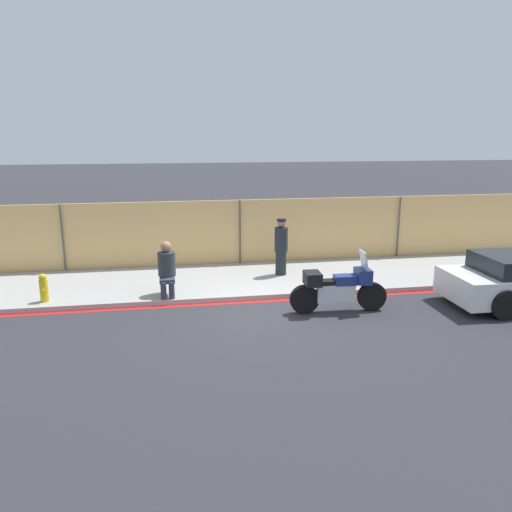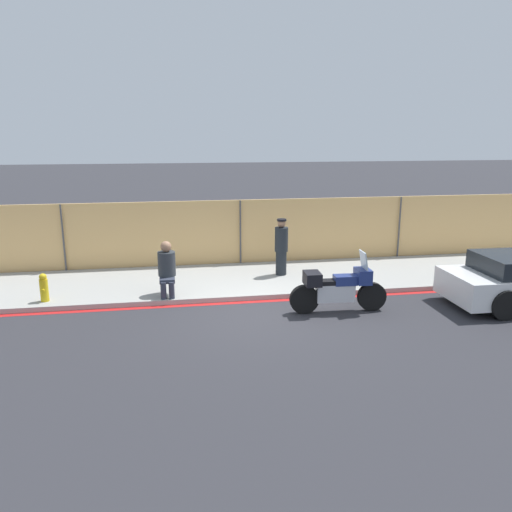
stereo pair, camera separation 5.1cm
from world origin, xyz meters
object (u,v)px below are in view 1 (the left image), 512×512
object	(u,v)px
officer_standing	(281,246)
fire_hydrant	(44,288)
motorcycle	(338,288)
person_seated_on_curb	(167,266)

from	to	relation	value
officer_standing	fire_hydrant	xyz separation A→B (m)	(-6.12, -1.34, -0.48)
motorcycle	officer_standing	distance (m)	3.00
fire_hydrant	officer_standing	bearing A→B (deg)	12.36
officer_standing	person_seated_on_curb	world-z (taller)	officer_standing
fire_hydrant	person_seated_on_curb	bearing A→B (deg)	0.89
person_seated_on_curb	fire_hydrant	size ratio (longest dim) A/B	1.95
person_seated_on_curb	motorcycle	bearing A→B (deg)	-22.22
motorcycle	officer_standing	size ratio (longest dim) A/B	1.43
officer_standing	person_seated_on_curb	bearing A→B (deg)	-157.94
motorcycle	officer_standing	xyz separation A→B (m)	(-0.71, 2.89, 0.37)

